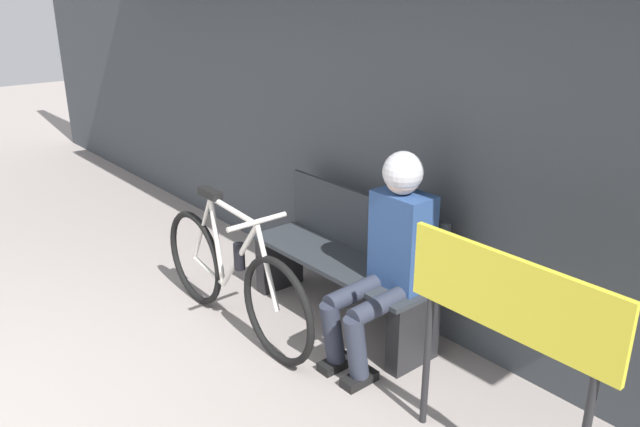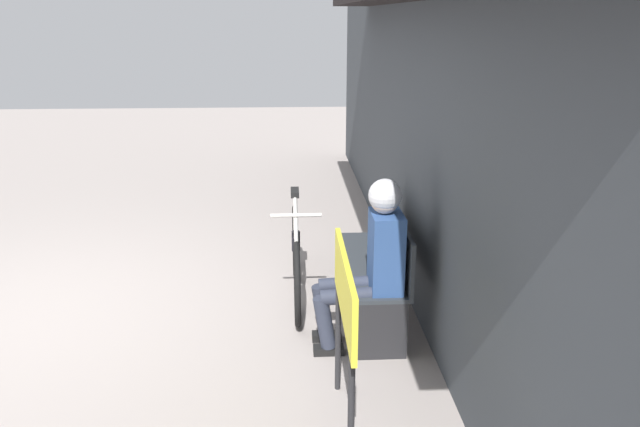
{
  "view_description": "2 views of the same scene",
  "coord_description": "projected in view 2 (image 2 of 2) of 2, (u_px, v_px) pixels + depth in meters",
  "views": [
    {
      "loc": [
        2.85,
        0.08,
        2.14
      ],
      "look_at": [
        0.15,
        2.34,
        0.82
      ],
      "focal_mm": 35.0,
      "sensor_mm": 36.0,
      "label": 1
    },
    {
      "loc": [
        4.69,
        1.88,
        2.33
      ],
      "look_at": [
        -0.07,
        2.14,
        0.81
      ],
      "focal_mm": 35.0,
      "sensor_mm": 36.0,
      "label": 2
    }
  ],
  "objects": [
    {
      "name": "person_seated",
      "position": [
        372.0,
        254.0,
        4.4
      ],
      "size": [
        0.34,
        0.63,
        1.27
      ],
      "color": "#2D3342",
      "rests_on": "ground_plane"
    },
    {
      "name": "signboard",
      "position": [
        345.0,
        302.0,
        3.44
      ],
      "size": [
        1.03,
        0.04,
        1.08
      ],
      "color": "#232326",
      "rests_on": "ground_plane"
    },
    {
      "name": "ground_plane",
      "position": [
        59.0,
        315.0,
        5.07
      ],
      "size": [
        24.0,
        24.0,
        0.0
      ],
      "primitive_type": "plane",
      "color": "gray"
    },
    {
      "name": "storefront_wall",
      "position": [
        428.0,
        108.0,
        4.72
      ],
      "size": [
        12.0,
        0.56,
        3.2
      ],
      "color": "#3D4247",
      "rests_on": "ground_plane"
    },
    {
      "name": "park_bench_near",
      "position": [
        376.0,
        270.0,
        4.97
      ],
      "size": [
        1.41,
        0.42,
        0.86
      ],
      "color": "#2D3338",
      "rests_on": "ground_plane"
    },
    {
      "name": "bicycle",
      "position": [
        296.0,
        257.0,
        5.3
      ],
      "size": [
        1.64,
        0.4,
        0.9
      ],
      "color": "black",
      "rests_on": "ground_plane"
    }
  ]
}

